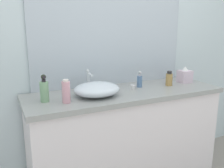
% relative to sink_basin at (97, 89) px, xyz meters
% --- Properties ---
extents(bathroom_wall_rear, '(6.00, 0.06, 2.60)m').
position_rel_sink_basin_xyz_m(bathroom_wall_rear, '(0.22, 0.35, 0.38)').
color(bathroom_wall_rear, silver).
rests_on(bathroom_wall_rear, ground).
extents(vanity_counter, '(1.68, 0.55, 0.86)m').
position_rel_sink_basin_xyz_m(vanity_counter, '(0.27, 0.03, -0.48)').
color(vanity_counter, white).
rests_on(vanity_counter, ground).
extents(wall_mirror_panel, '(1.47, 0.01, 0.91)m').
position_rel_sink_basin_xyz_m(wall_mirror_panel, '(0.27, 0.31, 0.40)').
color(wall_mirror_panel, '#B2BCC6').
rests_on(wall_mirror_panel, vanity_counter).
extents(sink_basin, '(0.37, 0.32, 0.11)m').
position_rel_sink_basin_xyz_m(sink_basin, '(0.00, 0.00, 0.00)').
color(sink_basin, silver).
rests_on(sink_basin, vanity_counter).
extents(faucet, '(0.03, 0.12, 0.18)m').
position_rel_sink_basin_xyz_m(faucet, '(0.00, 0.18, 0.05)').
color(faucet, silver).
rests_on(faucet, vanity_counter).
extents(soap_dispenser, '(0.06, 0.06, 0.20)m').
position_rel_sink_basin_xyz_m(soap_dispenser, '(-0.40, 0.02, 0.03)').
color(soap_dispenser, '#7DA77A').
rests_on(soap_dispenser, vanity_counter).
extents(lotion_bottle, '(0.05, 0.05, 0.15)m').
position_rel_sink_basin_xyz_m(lotion_bottle, '(0.45, 0.10, 0.01)').
color(lotion_bottle, '#55749C').
rests_on(lotion_bottle, vanity_counter).
extents(perfume_bottle, '(0.06, 0.06, 0.13)m').
position_rel_sink_basin_xyz_m(perfume_bottle, '(0.73, 0.04, 0.01)').
color(perfume_bottle, '#AC864A').
rests_on(perfume_bottle, vanity_counter).
extents(spray_can, '(0.06, 0.06, 0.17)m').
position_rel_sink_basin_xyz_m(spray_can, '(-0.26, -0.07, 0.03)').
color(spray_can, pink).
rests_on(spray_can, vanity_counter).
extents(tissue_box, '(0.12, 0.12, 0.16)m').
position_rel_sink_basin_xyz_m(tissue_box, '(0.95, 0.08, 0.01)').
color(tissue_box, silver).
rests_on(tissue_box, vanity_counter).
extents(candle_jar, '(0.04, 0.04, 0.04)m').
position_rel_sink_basin_xyz_m(candle_jar, '(0.36, 0.06, -0.03)').
color(candle_jar, silver).
rests_on(candle_jar, vanity_counter).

